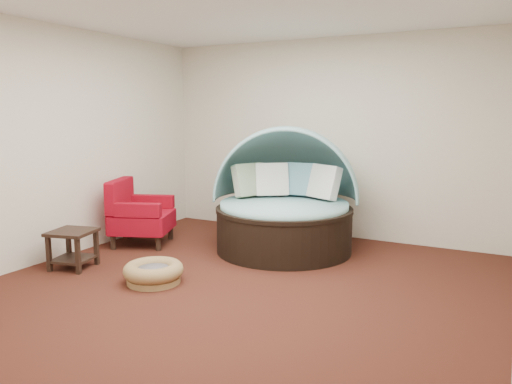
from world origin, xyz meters
The scene contains 9 objects.
floor centered at (0.00, 0.00, 0.00)m, with size 5.00×5.00×0.00m, color #441D13.
wall_back centered at (0.00, 2.50, 1.40)m, with size 5.00×5.00×0.00m, color beige.
wall_front centered at (0.00, -2.50, 1.40)m, with size 5.00×5.00×0.00m, color beige.
wall_left centered at (-2.50, 0.00, 1.40)m, with size 5.00×5.00×0.00m, color beige.
ceiling centered at (0.00, 0.00, 2.80)m, with size 5.00×5.00×0.00m, color white.
canopy_daybed centered at (-0.20, 1.50, 0.74)m, with size 2.27×2.23×1.60m.
pet_basket centered at (-0.86, -0.35, 0.11)m, with size 0.64×0.64×0.22m.
red_armchair centered at (-2.05, 0.79, 0.41)m, with size 0.98×0.98×0.88m.
side_table centered at (-2.00, -0.38, 0.29)m, with size 0.56×0.56×0.44m.
Camera 1 is at (2.43, -4.29, 1.77)m, focal length 35.00 mm.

